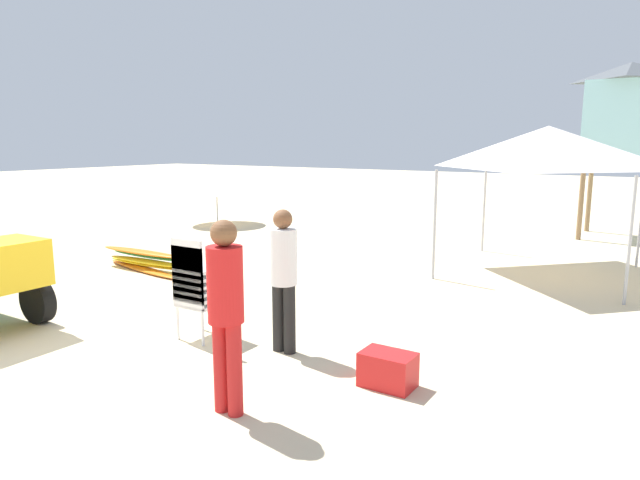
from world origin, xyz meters
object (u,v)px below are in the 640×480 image
at_px(surfboard_pile, 146,261).
at_px(beach_umbrella_left, 216,181).
at_px(lifeguard_near_center, 283,271).
at_px(lifeguard_tower, 628,109).
at_px(lifeguard_near_left, 226,304).
at_px(cooler_box, 388,370).
at_px(popup_canopy, 548,147).
at_px(stacked_plastic_chairs, 195,282).

distance_m(surfboard_pile, beach_umbrella_left, 6.13).
bearing_deg(lifeguard_near_center, lifeguard_tower, 76.62).
xyz_separation_m(lifeguard_near_left, cooler_box, (0.98, 1.27, -0.85)).
distance_m(popup_canopy, beach_umbrella_left, 9.50).
bearing_deg(lifeguard_near_left, lifeguard_near_center, 106.89).
bearing_deg(lifeguard_tower, lifeguard_near_left, -99.81).
height_order(beach_umbrella_left, cooler_box, beach_umbrella_left).
distance_m(stacked_plastic_chairs, beach_umbrella_left, 9.91).
relative_size(lifeguard_near_left, popup_canopy, 0.57).
distance_m(beach_umbrella_left, cooler_box, 11.77).
bearing_deg(cooler_box, lifeguard_near_center, 171.69).
bearing_deg(beach_umbrella_left, surfboard_pile, -60.28).
bearing_deg(stacked_plastic_chairs, lifeguard_near_center, 12.61).
bearing_deg(surfboard_pile, stacked_plastic_chairs, -32.51).
distance_m(lifeguard_tower, cooler_box, 11.53).
xyz_separation_m(lifeguard_near_center, popup_canopy, (1.71, 5.80, 1.36)).
bearing_deg(lifeguard_near_left, surfboard_pile, 145.86).
relative_size(lifeguard_near_left, beach_umbrella_left, 0.84).
height_order(lifeguard_near_left, lifeguard_near_center, lifeguard_near_left).
bearing_deg(lifeguard_near_left, beach_umbrella_left, 132.92).
relative_size(lifeguard_tower, beach_umbrella_left, 2.04).
xyz_separation_m(surfboard_pile, popup_canopy, (6.35, 3.83, 2.13)).
xyz_separation_m(stacked_plastic_chairs, cooler_box, (2.58, 0.05, -0.57)).
relative_size(surfboard_pile, beach_umbrella_left, 1.13).
relative_size(lifeguard_near_center, lifeguard_tower, 0.39).
distance_m(lifeguard_near_center, beach_umbrella_left, 10.51).
bearing_deg(popup_canopy, surfboard_pile, -148.92).
height_order(stacked_plastic_chairs, lifeguard_tower, lifeguard_tower).
height_order(lifeguard_near_center, popup_canopy, popup_canopy).
height_order(surfboard_pile, beach_umbrella_left, beach_umbrella_left).
relative_size(surfboard_pile, lifeguard_near_left, 1.34).
bearing_deg(lifeguard_tower, popup_canopy, -99.80).
bearing_deg(popup_canopy, cooler_box, -92.64).
relative_size(stacked_plastic_chairs, surfboard_pile, 0.54).
relative_size(stacked_plastic_chairs, lifeguard_near_center, 0.77).
bearing_deg(lifeguard_near_center, beach_umbrella_left, 136.63).
height_order(popup_canopy, cooler_box, popup_canopy).
xyz_separation_m(popup_canopy, cooler_box, (-0.28, -6.01, -2.15)).
xyz_separation_m(surfboard_pile, lifeguard_tower, (7.22, 8.89, 3.00)).
bearing_deg(surfboard_pile, beach_umbrella_left, 119.72).
bearing_deg(surfboard_pile, popup_canopy, 31.08).
relative_size(lifeguard_near_left, lifeguard_tower, 0.41).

